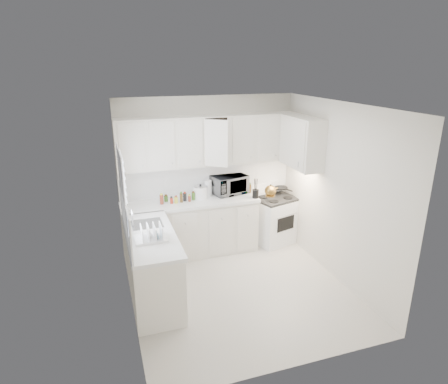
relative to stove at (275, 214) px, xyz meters
name	(u,v)px	position (x,y,z in m)	size (l,w,h in m)	color
floor	(239,289)	(-1.14, -1.27, -0.54)	(3.20, 3.20, 0.00)	#BBB6AB
ceiling	(242,105)	(-1.14, -1.27, 2.06)	(3.20, 3.20, 0.00)	white
wall_back	(208,173)	(-1.14, 0.33, 0.76)	(3.00, 3.00, 0.00)	beige
wall_front	(299,260)	(-1.14, -2.87, 0.76)	(3.00, 3.00, 0.00)	beige
wall_left	(125,218)	(-2.64, -1.27, 0.76)	(3.20, 3.20, 0.00)	beige
wall_right	(337,193)	(0.36, -1.27, 0.76)	(3.20, 3.20, 0.00)	beige
window_blinds	(123,190)	(-2.62, -0.92, 1.01)	(0.06, 0.96, 1.06)	white
lower_cabinets_back	(191,228)	(-1.53, 0.03, -0.09)	(2.22, 0.60, 0.90)	beige
lower_cabinets_left	(152,267)	(-2.34, -1.07, -0.09)	(0.60, 1.60, 0.90)	beige
countertop_back	(190,202)	(-1.53, 0.02, 0.39)	(2.24, 0.64, 0.05)	silver
countertop_left	(151,236)	(-2.33, -1.07, 0.39)	(0.64, 1.62, 0.05)	silver
backsplash_back	(208,178)	(-1.14, 0.32, 0.69)	(2.98, 0.02, 0.55)	silver
backsplash_left	(125,217)	(-2.63, -1.07, 0.69)	(0.02, 1.60, 0.55)	silver
upper_cabinets_back	(210,164)	(-1.14, 0.17, 0.96)	(3.00, 0.33, 0.80)	beige
upper_cabinets_right	(300,167)	(0.19, -0.45, 0.96)	(0.33, 0.90, 0.80)	beige
sink	(146,216)	(-2.33, -0.72, 0.53)	(0.42, 0.38, 0.30)	gray
stove	(275,214)	(0.00, 0.00, 0.00)	(0.70, 0.57, 1.08)	white
tea_kettle	(270,190)	(-0.18, -0.16, 0.51)	(0.24, 0.21, 0.22)	olive
frying_pan	(281,187)	(0.18, 0.16, 0.43)	(0.24, 0.41, 0.04)	black
microwave	(229,183)	(-0.80, 0.18, 0.61)	(0.58, 0.32, 0.39)	gray
rice_cooker	(201,191)	(-1.33, 0.10, 0.53)	(0.24, 0.24, 0.24)	white
paper_towel	(208,188)	(-1.18, 0.17, 0.55)	(0.12, 0.12, 0.27)	white
utensil_crock	(256,188)	(-0.46, -0.18, 0.59)	(0.12, 0.12, 0.35)	black
dish_rack	(151,232)	(-2.35, -1.25, 0.52)	(0.41, 0.30, 0.22)	white
spice_left_0	(161,197)	(-1.99, 0.15, 0.48)	(0.06, 0.06, 0.13)	maroon
spice_left_1	(166,199)	(-1.92, 0.06, 0.48)	(0.06, 0.06, 0.13)	#3C6E24
spice_left_2	(170,196)	(-1.84, 0.15, 0.48)	(0.06, 0.06, 0.13)	#A42715
spice_left_3	(175,198)	(-1.77, 0.06, 0.48)	(0.06, 0.06, 0.13)	gold
spice_left_4	(179,196)	(-1.69, 0.15, 0.48)	(0.06, 0.06, 0.13)	#4F3716
spice_left_5	(184,197)	(-1.62, 0.06, 0.48)	(0.06, 0.06, 0.13)	black
spice_left_6	(188,195)	(-1.54, 0.15, 0.48)	(0.06, 0.06, 0.13)	maroon
spice_left_7	(193,196)	(-1.47, 0.06, 0.48)	(0.06, 0.06, 0.13)	#3C6E24
sauce_right_0	(242,187)	(-0.56, 0.19, 0.51)	(0.06, 0.06, 0.19)	#A42715
sauce_right_1	(246,187)	(-0.51, 0.13, 0.51)	(0.06, 0.06, 0.19)	gold
sauce_right_2	(248,186)	(-0.45, 0.19, 0.51)	(0.06, 0.06, 0.19)	#4F3716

